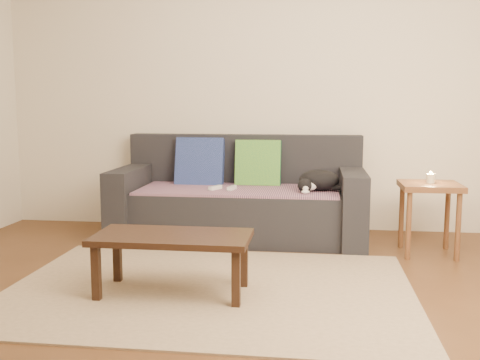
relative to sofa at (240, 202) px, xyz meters
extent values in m
plane|color=brown|center=(0.00, -1.57, -0.31)|extent=(4.50, 4.50, 0.00)
cube|color=beige|center=(0.00, 0.43, 0.99)|extent=(4.50, 0.04, 2.60)
cube|color=#232328|center=(0.00, -0.07, -0.10)|extent=(1.70, 0.78, 0.42)
cube|color=#232328|center=(0.00, 0.33, 0.34)|extent=(2.10, 0.18, 0.45)
cube|color=#232328|center=(-0.95, -0.07, -0.01)|extent=(0.20, 0.90, 0.60)
cube|color=#232328|center=(0.95, -0.07, -0.01)|extent=(0.20, 0.90, 0.60)
cube|color=#3C2648|center=(0.00, -0.09, 0.12)|extent=(1.66, 0.74, 0.02)
cube|color=navy|center=(-0.38, 0.17, 0.32)|extent=(0.43, 0.22, 0.44)
cube|color=#0E5C3B|center=(0.14, 0.17, 0.32)|extent=(0.40, 0.16, 0.41)
ellipsoid|color=black|center=(0.67, -0.12, 0.22)|extent=(0.38, 0.32, 0.17)
sphere|color=black|center=(0.56, -0.25, 0.19)|extent=(0.14, 0.14, 0.11)
sphere|color=white|center=(0.57, -0.30, 0.17)|extent=(0.06, 0.06, 0.05)
ellipsoid|color=black|center=(0.82, -0.17, 0.16)|extent=(0.14, 0.08, 0.04)
cube|color=white|center=(-0.04, -0.17, 0.15)|extent=(0.06, 0.15, 0.03)
cube|color=white|center=(-0.18, -0.18, 0.15)|extent=(0.10, 0.15, 0.03)
cube|color=brown|center=(1.51, -0.36, 0.22)|extent=(0.44, 0.44, 0.04)
cylinder|color=brown|center=(1.33, -0.53, -0.06)|extent=(0.04, 0.04, 0.51)
cylinder|color=brown|center=(1.68, -0.53, -0.06)|extent=(0.04, 0.04, 0.51)
cylinder|color=brown|center=(1.33, -0.18, -0.06)|extent=(0.04, 0.04, 0.51)
cylinder|color=brown|center=(1.68, -0.18, -0.06)|extent=(0.04, 0.04, 0.51)
cylinder|color=beige|center=(1.51, -0.36, 0.28)|extent=(0.06, 0.06, 0.07)
sphere|color=#FFBF59|center=(1.51, -0.36, 0.32)|extent=(0.02, 0.02, 0.02)
cube|color=tan|center=(0.00, -1.42, -0.30)|extent=(2.50, 1.80, 0.01)
cube|color=#311B13|center=(-0.20, -1.53, 0.05)|extent=(0.93, 0.47, 0.04)
cube|color=#311B13|center=(-0.62, -1.71, -0.14)|extent=(0.05, 0.05, 0.34)
cube|color=#311B13|center=(0.21, -1.71, -0.14)|extent=(0.05, 0.05, 0.34)
cube|color=#311B13|center=(-0.62, -1.35, -0.14)|extent=(0.05, 0.05, 0.34)
cube|color=#311B13|center=(0.21, -1.35, -0.14)|extent=(0.05, 0.05, 0.34)
camera|label=1|loc=(0.63, -4.73, 0.84)|focal=42.00mm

